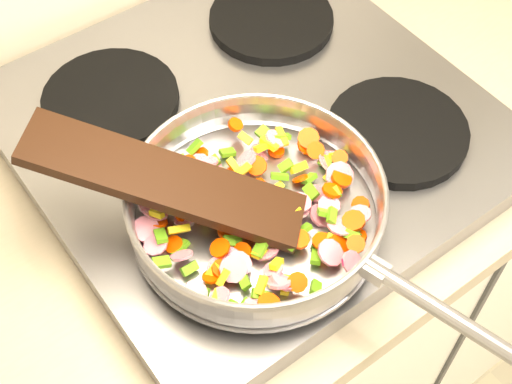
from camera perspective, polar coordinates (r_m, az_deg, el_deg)
base_cabinet at (r=1.73m, az=18.82°, el=4.44°), size 3.00×0.65×0.86m
cooktop at (r=1.00m, az=-0.35°, el=5.11°), size 0.60×0.60×0.04m
grate_fl at (r=0.86m, az=-2.39°, el=-3.51°), size 0.19×0.19×0.02m
grate_fr at (r=0.98m, az=11.25°, el=4.80°), size 0.19×0.19×0.02m
grate_bl at (r=1.02m, az=-11.55°, el=7.30°), size 0.19×0.19×0.02m
grate_br at (r=1.12m, az=1.23°, el=13.61°), size 0.19×0.19×0.02m
saute_pan at (r=0.83m, az=0.12°, el=-0.94°), size 0.35×0.50×0.06m
vegetable_heap at (r=0.84m, az=-0.23°, el=-1.41°), size 0.28×0.27×0.05m
wooden_spatula at (r=0.82m, az=-7.29°, el=0.92°), size 0.27×0.29×0.10m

